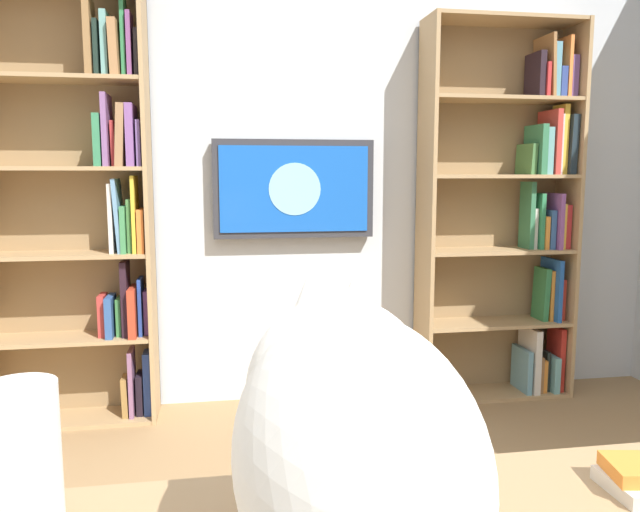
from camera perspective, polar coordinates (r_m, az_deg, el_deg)
The scene contains 6 objects.
wall_back at distance 3.50m, azimuth -2.82°, elevation 8.54°, with size 4.52×0.06×2.70m, color silver.
bookshelf_left at distance 3.72m, azimuth 17.52°, elevation 3.67°, with size 0.88×0.28×2.13m.
bookshelf_right at distance 3.38m, azimuth -20.78°, elevation 4.16°, with size 0.85×0.28×2.20m.
wall_mounted_tv at distance 3.42m, azimuth -2.42°, elevation 6.21°, with size 0.89×0.07×0.54m.
cat at distance 0.88m, azimuth 2.74°, elevation -15.99°, with size 0.32×0.65×0.40m.
paper_towel_roll at distance 1.08m, azimuth -25.74°, elevation -16.84°, with size 0.11×0.11×0.25m, color white.
Camera 1 is at (0.41, 1.24, 1.29)m, focal length 34.63 mm.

